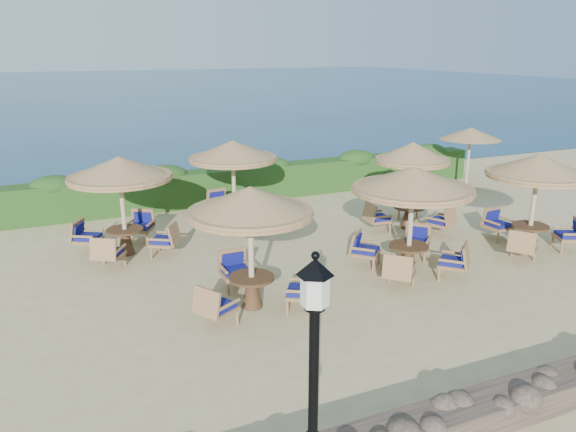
{
  "coord_description": "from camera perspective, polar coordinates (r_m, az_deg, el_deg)",
  "views": [
    {
      "loc": [
        -7.16,
        -11.47,
        5.33
      ],
      "look_at": [
        -1.77,
        0.74,
        1.3
      ],
      "focal_mm": 35.0,
      "sensor_mm": 36.0,
      "label": 1
    }
  ],
  "objects": [
    {
      "name": "ground",
      "position": [
        14.54,
        7.6,
        -4.87
      ],
      "size": [
        120.0,
        120.0,
        0.0
      ],
      "primitive_type": "plane",
      "color": "tan",
      "rests_on": "ground"
    },
    {
      "name": "cafe_set_1",
      "position": [
        13.64,
        12.48,
        1.61
      ],
      "size": [
        2.91,
        2.91,
        2.65
      ],
      "color": "tan",
      "rests_on": "ground"
    },
    {
      "name": "lamp_post",
      "position": [
        6.45,
        2.56,
        -19.04
      ],
      "size": [
        0.44,
        0.44,
        3.31
      ],
      "color": "black",
      "rests_on": "ground"
    },
    {
      "name": "sea",
      "position": [
        81.96,
        -19.22,
        12.16
      ],
      "size": [
        160.0,
        160.0,
        0.0
      ],
      "primitive_type": "plane",
      "color": "#0C2C4F",
      "rests_on": "ground"
    },
    {
      "name": "cafe_set_4",
      "position": [
        17.1,
        -5.59,
        5.45
      ],
      "size": [
        2.69,
        2.87,
        2.65
      ],
      "color": "tan",
      "rests_on": "ground"
    },
    {
      "name": "cafe_set_2",
      "position": [
        16.25,
        23.9,
        3.08
      ],
      "size": [
        2.76,
        2.76,
        2.65
      ],
      "color": "tan",
      "rests_on": "ground"
    },
    {
      "name": "cafe_set_3",
      "position": [
        15.19,
        -16.58,
        2.64
      ],
      "size": [
        2.76,
        2.76,
        2.65
      ],
      "color": "tan",
      "rests_on": "ground"
    },
    {
      "name": "stone_wall",
      "position": [
        10.26,
        26.51,
        -15.04
      ],
      "size": [
        15.0,
        0.65,
        0.44
      ],
      "primitive_type": "cube",
      "color": "brown",
      "rests_on": "ground"
    },
    {
      "name": "cafe_set_5",
      "position": [
        17.18,
        12.43,
        4.35
      ],
      "size": [
        2.54,
        2.77,
        2.65
      ],
      "color": "tan",
      "rests_on": "ground"
    },
    {
      "name": "hedge",
      "position": [
        20.55,
        -2.78,
        3.47
      ],
      "size": [
        18.0,
        0.9,
        1.2
      ],
      "primitive_type": "cube",
      "color": "#1B3C13",
      "rests_on": "ground"
    },
    {
      "name": "extra_parasol",
      "position": [
        22.62,
        18.07,
        7.95
      ],
      "size": [
        2.3,
        2.3,
        2.41
      ],
      "color": "tan",
      "rests_on": "ground"
    },
    {
      "name": "cafe_set_0",
      "position": [
        11.48,
        -3.83,
        -0.8
      ],
      "size": [
        2.77,
        2.71,
        2.65
      ],
      "color": "tan",
      "rests_on": "ground"
    }
  ]
}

